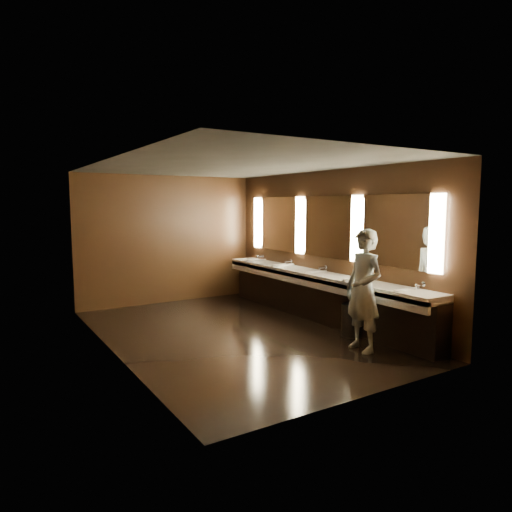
{
  "coord_description": "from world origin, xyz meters",
  "views": [
    {
      "loc": [
        -3.67,
        -6.54,
        2.16
      ],
      "look_at": [
        0.42,
        0.0,
        1.29
      ],
      "focal_mm": 32.0,
      "sensor_mm": 36.0,
      "label": 1
    }
  ],
  "objects": [
    {
      "name": "wall_front",
      "position": [
        0.0,
        -3.0,
        1.4
      ],
      "size": [
        4.0,
        0.02,
        2.8
      ],
      "primitive_type": "cube",
      "color": "black",
      "rests_on": "floor"
    },
    {
      "name": "mirror_band",
      "position": [
        1.98,
        -0.0,
        1.75
      ],
      "size": [
        0.06,
        5.03,
        1.15
      ],
      "color": "#FBE9B9",
      "rests_on": "wall_right"
    },
    {
      "name": "wall_left",
      "position": [
        -2.0,
        0.0,
        1.4
      ],
      "size": [
        0.02,
        6.0,
        2.8
      ],
      "primitive_type": "cube",
      "color": "black",
      "rests_on": "floor"
    },
    {
      "name": "wall_right",
      "position": [
        2.0,
        0.0,
        1.4
      ],
      "size": [
        0.02,
        6.0,
        2.8
      ],
      "primitive_type": "cube",
      "color": "black",
      "rests_on": "floor"
    },
    {
      "name": "person",
      "position": [
        1.18,
        -1.78,
        0.91
      ],
      "size": [
        0.46,
        0.68,
        1.81
      ],
      "primitive_type": "imported",
      "rotation": [
        0.0,
        0.0,
        -1.61
      ],
      "color": "#8FB1D5",
      "rests_on": "floor"
    },
    {
      "name": "wall_back",
      "position": [
        0.0,
        3.0,
        1.4
      ],
      "size": [
        4.0,
        0.02,
        2.8
      ],
      "primitive_type": "cube",
      "color": "black",
      "rests_on": "floor"
    },
    {
      "name": "sink_counter",
      "position": [
        1.79,
        0.0,
        0.5
      ],
      "size": [
        0.55,
        5.4,
        1.01
      ],
      "color": "black",
      "rests_on": "floor"
    },
    {
      "name": "floor",
      "position": [
        0.0,
        0.0,
        0.0
      ],
      "size": [
        6.0,
        6.0,
        0.0
      ],
      "primitive_type": "plane",
      "color": "black",
      "rests_on": "ground"
    },
    {
      "name": "trash_bin",
      "position": [
        1.58,
        -1.14,
        0.27
      ],
      "size": [
        0.36,
        0.36,
        0.54
      ],
      "primitive_type": "cylinder",
      "rotation": [
        0.0,
        0.0,
        -0.05
      ],
      "color": "black",
      "rests_on": "floor"
    },
    {
      "name": "ceiling",
      "position": [
        0.0,
        0.0,
        2.8
      ],
      "size": [
        4.0,
        6.0,
        0.02
      ],
      "primitive_type": "cube",
      "color": "#2D2D2B",
      "rests_on": "wall_back"
    }
  ]
}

